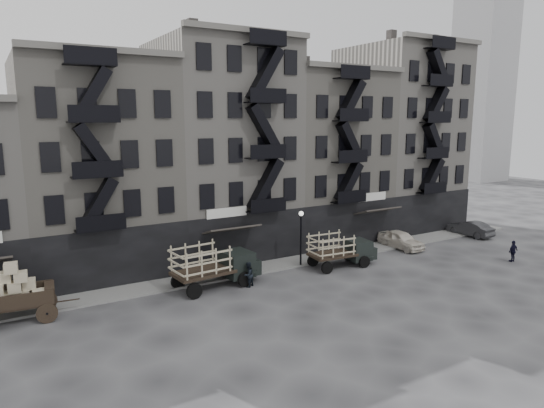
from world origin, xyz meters
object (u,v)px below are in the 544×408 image
stake_truck_east (341,247)px  pedestrian_mid (248,275)px  policeman (513,251)px  car_far (470,228)px  wagon (14,288)px  stake_truck_west (214,262)px  car_east (401,240)px

stake_truck_east → pedestrian_mid: stake_truck_east is taller
stake_truck_east → policeman: bearing=-20.3°
pedestrian_mid → policeman: (20.53, -5.47, -0.01)m
car_far → wagon: bearing=-1.5°
car_far → pedestrian_mid: pedestrian_mid is taller
stake_truck_east → car_far: bearing=9.6°
wagon → stake_truck_west: (11.70, -0.55, -0.22)m
wagon → stake_truck_east: 21.77m
pedestrian_mid → car_far: bearing=155.9°
stake_truck_east → pedestrian_mid: (-8.10, -0.36, -0.66)m
wagon → pedestrian_mid: (13.63, -1.66, -1.08)m
stake_truck_west → car_far: 26.82m
car_east → wagon: bearing=-179.8°
car_east → car_far: size_ratio=1.02×
car_far → policeman: policeman is taller
wagon → car_east: size_ratio=0.94×
stake_truck_west → wagon: bearing=171.9°
stake_truck_west → car_east: bearing=-3.0°
car_east → policeman: 8.69m
stake_truck_west → stake_truck_east: (10.03, -0.75, -0.20)m
car_east → car_far: car_east is taller
stake_truck_west → stake_truck_east: size_ratio=1.14×
policeman → wagon: bearing=-10.7°
wagon → pedestrian_mid: wagon is taller
wagon → stake_truck_west: bearing=3.3°
stake_truck_east → pedestrian_mid: 8.13m
car_far → policeman: size_ratio=2.60×
stake_truck_east → pedestrian_mid: size_ratio=3.18×
stake_truck_west → pedestrian_mid: (1.93, -1.11, -0.86)m
stake_truck_east → car_far: stake_truck_east is taller
stake_truck_west → pedestrian_mid: 2.39m
stake_truck_east → pedestrian_mid: bearing=-172.6°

